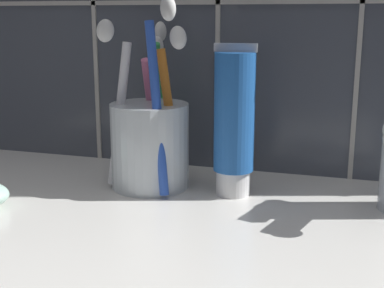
# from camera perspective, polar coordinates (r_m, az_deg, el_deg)

# --- Properties ---
(sink_counter) EXTENTS (0.59, 0.35, 0.02)m
(sink_counter) POSITION_cam_1_polar(r_m,az_deg,el_deg) (0.48, -4.28, -8.92)
(sink_counter) COLOR silver
(sink_counter) RESTS_ON ground
(toothbrush_cup) EXTENTS (0.10, 0.13, 0.19)m
(toothbrush_cup) POSITION_cam_1_polar(r_m,az_deg,el_deg) (0.54, -4.48, 0.62)
(toothbrush_cup) COLOR silver
(toothbrush_cup) RESTS_ON sink_counter
(toothpaste_tube) EXTENTS (0.04, 0.04, 0.15)m
(toothpaste_tube) POSITION_cam_1_polar(r_m,az_deg,el_deg) (0.51, 4.52, 2.39)
(toothpaste_tube) COLOR white
(toothpaste_tube) RESTS_ON sink_counter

